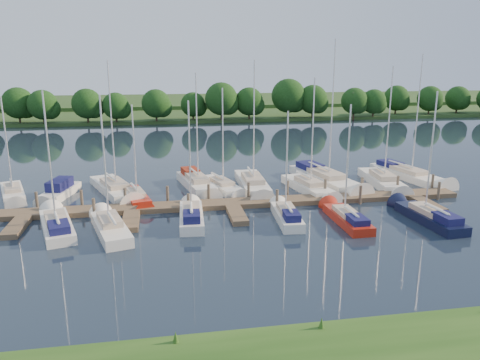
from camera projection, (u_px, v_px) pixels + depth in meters
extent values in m
plane|color=#1A2334|center=(249.00, 242.00, 31.29)|extent=(260.00, 260.00, 0.00)
cube|color=#493829|center=(231.00, 204.00, 38.87)|extent=(40.00, 2.00, 0.40)
cube|color=#493829|center=(16.00, 227.00, 33.39)|extent=(1.20, 4.00, 0.40)
cube|color=#493829|center=(131.00, 221.00, 34.70)|extent=(1.20, 4.00, 0.40)
cube|color=#493829|center=(237.00, 215.00, 36.01)|extent=(1.20, 4.00, 0.40)
cube|color=#493829|center=(336.00, 210.00, 37.32)|extent=(1.20, 4.00, 0.40)
cube|color=#493829|center=(428.00, 205.00, 38.63)|extent=(1.20, 4.00, 0.40)
cylinder|color=#473D33|center=(37.00, 204.00, 37.46)|extent=(0.24, 0.24, 2.00)
cylinder|color=#473D33|center=(82.00, 202.00, 38.03)|extent=(0.24, 0.24, 2.00)
cylinder|color=#473D33|center=(125.00, 200.00, 38.60)|extent=(0.24, 0.24, 2.00)
cylinder|color=#473D33|center=(168.00, 198.00, 39.16)|extent=(0.24, 0.24, 2.00)
cylinder|color=#473D33|center=(209.00, 196.00, 39.73)|extent=(0.24, 0.24, 2.00)
cylinder|color=#473D33|center=(249.00, 194.00, 40.29)|extent=(0.24, 0.24, 2.00)
cylinder|color=#473D33|center=(287.00, 192.00, 40.86)|extent=(0.24, 0.24, 2.00)
cylinder|color=#473D33|center=(325.00, 190.00, 41.43)|extent=(0.24, 0.24, 2.00)
cylinder|color=#473D33|center=(362.00, 188.00, 41.99)|extent=(0.24, 0.24, 2.00)
cylinder|color=#473D33|center=(397.00, 187.00, 42.56)|extent=(0.24, 0.24, 2.00)
cylinder|color=#473D33|center=(432.00, 185.00, 43.12)|extent=(0.24, 0.24, 2.00)
cylinder|color=#473D33|center=(94.00, 211.00, 35.76)|extent=(0.24, 0.24, 2.00)
cylinder|color=#473D33|center=(189.00, 206.00, 36.94)|extent=(0.24, 0.24, 2.00)
cylinder|color=#473D33|center=(277.00, 201.00, 38.12)|extent=(0.24, 0.24, 2.00)
cylinder|color=#473D33|center=(360.00, 197.00, 39.30)|extent=(0.24, 0.24, 2.00)
cylinder|color=#473D33|center=(438.00, 193.00, 40.48)|extent=(0.24, 0.24, 2.00)
cube|color=#243F18|center=(185.00, 113.00, 102.78)|extent=(180.00, 30.00, 0.60)
cube|color=#365826|center=(180.00, 102.00, 126.53)|extent=(220.00, 40.00, 1.40)
cylinder|color=#38281C|center=(7.00, 120.00, 83.62)|extent=(0.36, 0.36, 2.72)
sphere|color=black|center=(4.00, 101.00, 82.79)|extent=(6.35, 6.35, 6.35)
sphere|color=black|center=(13.00, 106.00, 83.43)|extent=(4.54, 4.54, 4.54)
cylinder|color=#38281C|center=(43.00, 119.00, 84.81)|extent=(0.36, 0.36, 2.82)
sphere|color=black|center=(41.00, 99.00, 83.95)|extent=(6.57, 6.57, 6.57)
sphere|color=black|center=(50.00, 104.00, 84.60)|extent=(4.69, 4.69, 4.69)
cylinder|color=#38281C|center=(87.00, 117.00, 86.65)|extent=(0.36, 0.36, 2.82)
sphere|color=black|center=(86.00, 99.00, 85.79)|extent=(6.58, 6.58, 6.58)
sphere|color=black|center=(94.00, 103.00, 86.45)|extent=(4.70, 4.70, 4.70)
cylinder|color=#38281C|center=(122.00, 118.00, 88.08)|extent=(0.36, 0.36, 2.15)
sphere|color=black|center=(121.00, 104.00, 87.42)|extent=(5.01, 5.01, 5.01)
sphere|color=black|center=(127.00, 108.00, 87.97)|extent=(3.58, 3.58, 3.58)
cylinder|color=#38281C|center=(151.00, 117.00, 88.31)|extent=(0.36, 0.36, 2.63)
sphere|color=black|center=(150.00, 100.00, 87.50)|extent=(6.14, 6.14, 6.14)
sphere|color=black|center=(157.00, 104.00, 88.13)|extent=(4.39, 4.39, 4.39)
cylinder|color=#38281C|center=(185.00, 117.00, 89.63)|extent=(0.36, 0.36, 2.16)
sphere|color=black|center=(184.00, 103.00, 88.97)|extent=(5.04, 5.04, 5.04)
sphere|color=black|center=(190.00, 107.00, 89.51)|extent=(3.60, 3.60, 3.60)
cylinder|color=#38281C|center=(217.00, 116.00, 89.51)|extent=(0.36, 0.36, 2.51)
sphere|color=black|center=(217.00, 100.00, 88.74)|extent=(5.86, 5.86, 5.86)
sphere|color=black|center=(223.00, 104.00, 89.35)|extent=(4.19, 4.19, 4.19)
cylinder|color=#38281C|center=(249.00, 115.00, 91.29)|extent=(0.36, 0.36, 2.74)
sphere|color=black|center=(249.00, 97.00, 90.45)|extent=(6.39, 6.39, 6.39)
sphere|color=black|center=(256.00, 102.00, 91.09)|extent=(4.57, 4.57, 4.57)
cylinder|color=#38281C|center=(286.00, 116.00, 91.46)|extent=(0.36, 0.36, 2.33)
sphere|color=black|center=(287.00, 101.00, 90.74)|extent=(5.44, 5.44, 5.44)
sphere|color=black|center=(292.00, 105.00, 91.32)|extent=(3.89, 3.89, 3.89)
cylinder|color=#38281C|center=(308.00, 114.00, 95.15)|extent=(0.36, 0.36, 1.99)
sphere|color=black|center=(309.00, 102.00, 94.54)|extent=(4.65, 4.65, 4.65)
sphere|color=black|center=(313.00, 105.00, 95.06)|extent=(3.32, 3.32, 3.32)
cylinder|color=#38281C|center=(342.00, 113.00, 94.68)|extent=(0.36, 0.36, 2.60)
sphere|color=black|center=(343.00, 97.00, 93.88)|extent=(6.06, 6.06, 6.06)
sphere|color=black|center=(348.00, 101.00, 94.50)|extent=(4.33, 4.33, 4.33)
cylinder|color=#38281C|center=(368.00, 112.00, 98.14)|extent=(0.36, 0.36, 2.03)
sphere|color=black|center=(369.00, 101.00, 97.52)|extent=(4.73, 4.73, 4.73)
sphere|color=black|center=(373.00, 104.00, 98.04)|extent=(3.38, 3.38, 3.38)
cylinder|color=#38281C|center=(399.00, 111.00, 97.27)|extent=(0.36, 0.36, 2.79)
sphere|color=black|center=(401.00, 94.00, 96.42)|extent=(6.51, 6.51, 6.51)
sphere|color=black|center=(406.00, 99.00, 97.07)|extent=(4.65, 4.65, 4.65)
cylinder|color=#38281C|center=(428.00, 113.00, 97.48)|extent=(0.36, 0.36, 2.01)
sphere|color=black|center=(429.00, 101.00, 96.87)|extent=(4.69, 4.69, 4.69)
sphere|color=black|center=(433.00, 104.00, 97.39)|extent=(3.35, 3.35, 3.35)
cylinder|color=#38281C|center=(458.00, 112.00, 98.00)|extent=(0.36, 0.36, 2.16)
sphere|color=black|center=(460.00, 99.00, 97.34)|extent=(5.05, 5.05, 5.05)
sphere|color=black|center=(463.00, 103.00, 97.89)|extent=(3.61, 3.61, 3.61)
cube|color=white|center=(13.00, 194.00, 41.82)|extent=(3.59, 6.33, 0.98)
cone|color=white|center=(15.00, 203.00, 39.23)|extent=(1.50, 2.30, 0.86)
cube|color=#BCA891|center=(12.00, 188.00, 41.41)|extent=(2.10, 3.02, 0.45)
cylinder|color=silver|center=(7.00, 144.00, 40.15)|extent=(0.12, 0.12, 8.25)
cylinder|color=silver|center=(11.00, 182.00, 42.10)|extent=(0.98, 2.63, 0.10)
cylinder|color=white|center=(11.00, 182.00, 42.10)|extent=(0.98, 2.38, 0.20)
cube|color=white|center=(61.00, 194.00, 41.69)|extent=(2.91, 5.47, 1.10)
cone|color=white|center=(47.00, 203.00, 39.17)|extent=(1.21, 1.72, 0.86)
cube|color=#151649|center=(60.00, 185.00, 41.47)|extent=(2.02, 3.11, 0.99)
cube|color=white|center=(114.00, 190.00, 43.07)|extent=(5.13, 8.48, 1.12)
cone|color=white|center=(128.00, 201.00, 39.67)|extent=(2.12, 3.10, 1.15)
cube|color=#BCA891|center=(115.00, 184.00, 42.55)|extent=(2.95, 4.07, 0.51)
cylinder|color=silver|center=(112.00, 125.00, 40.86)|extent=(0.12, 0.12, 11.09)
cylinder|color=silver|center=(110.00, 176.00, 43.47)|extent=(1.44, 3.48, 0.10)
cylinder|color=white|center=(110.00, 176.00, 43.47)|extent=(1.38, 3.13, 0.20)
cube|color=#AC200F|center=(136.00, 198.00, 40.52)|extent=(2.91, 5.90, 0.94)
cone|color=#AC200F|center=(143.00, 208.00, 38.00)|extent=(1.25, 2.12, 0.80)
cube|color=#BCA891|center=(136.00, 193.00, 40.13)|extent=(1.77, 2.77, 0.43)
cylinder|color=silver|center=(134.00, 151.00, 38.95)|extent=(0.12, 0.12, 7.67)
cylinder|color=silver|center=(134.00, 187.00, 40.80)|extent=(0.71, 2.51, 0.10)
cylinder|color=white|center=(134.00, 187.00, 40.80)|extent=(0.74, 2.25, 0.20)
cube|color=white|center=(196.00, 186.00, 44.62)|extent=(3.43, 7.61, 1.25)
cone|color=white|center=(207.00, 196.00, 41.29)|extent=(1.50, 2.72, 1.03)
cube|color=#BCA891|center=(197.00, 178.00, 44.08)|extent=(2.15, 3.54, 0.57)
cube|color=maroon|center=(190.00, 171.00, 46.25)|extent=(1.84, 2.44, 0.62)
cylinder|color=silver|center=(197.00, 128.00, 42.55)|extent=(0.12, 0.12, 9.93)
cylinder|color=silver|center=(194.00, 171.00, 44.97)|extent=(0.73, 3.27, 0.10)
cylinder|color=white|center=(194.00, 171.00, 44.97)|extent=(0.76, 2.92, 0.20)
cube|color=white|center=(220.00, 187.00, 44.10)|extent=(3.66, 6.75, 0.97)
cone|color=white|center=(236.00, 196.00, 41.29)|extent=(1.54, 2.44, 0.91)
cube|color=#BCA891|center=(222.00, 182.00, 43.67)|extent=(2.17, 3.20, 0.44)
cylinder|color=silver|center=(223.00, 137.00, 42.32)|extent=(0.12, 0.12, 8.77)
cylinder|color=silver|center=(217.00, 176.00, 44.42)|extent=(0.96, 2.82, 0.10)
cylinder|color=white|center=(217.00, 176.00, 44.42)|extent=(0.96, 2.54, 0.20)
cube|color=white|center=(252.00, 185.00, 44.68)|extent=(2.51, 8.25, 1.20)
cone|color=white|center=(260.00, 198.00, 40.75)|extent=(1.22, 2.90, 1.15)
cube|color=#BCA891|center=(253.00, 179.00, 44.09)|extent=(1.82, 3.73, 0.54)
cylinder|color=silver|center=(254.00, 122.00, 42.35)|extent=(0.12, 0.12, 11.06)
cylinder|color=silver|center=(251.00, 171.00, 45.16)|extent=(0.20, 3.69, 0.10)
cylinder|color=white|center=(251.00, 171.00, 45.16)|extent=(0.29, 3.28, 0.20)
cube|color=white|center=(307.00, 189.00, 43.54)|extent=(3.22, 7.34, 1.19)
cone|color=white|center=(326.00, 199.00, 40.31)|extent=(1.42, 2.62, 0.99)
cube|color=#BCA891|center=(309.00, 182.00, 43.02)|extent=(2.04, 3.41, 0.54)
cylinder|color=silver|center=(313.00, 132.00, 41.54)|extent=(0.12, 0.12, 9.58)
cylinder|color=silver|center=(304.00, 174.00, 43.88)|extent=(0.67, 3.16, 0.10)
cylinder|color=white|center=(304.00, 174.00, 43.88)|extent=(0.70, 2.83, 0.20)
cube|color=white|center=(323.00, 180.00, 46.54)|extent=(4.60, 9.90, 1.23)
cone|color=white|center=(351.00, 193.00, 42.24)|extent=(2.00, 3.55, 1.34)
cube|color=#BCA891|center=(326.00, 174.00, 45.91)|extent=(2.85, 4.62, 0.56)
cube|color=#151649|center=(310.00, 166.00, 48.71)|extent=(2.43, 3.19, 0.62)
cylinder|color=silver|center=(332.00, 110.00, 43.90)|extent=(0.12, 0.12, 12.90)
cylinder|color=silver|center=(319.00, 166.00, 47.08)|extent=(0.99, 4.23, 0.10)
cylinder|color=white|center=(319.00, 166.00, 47.08)|extent=(0.99, 3.78, 0.20)
cube|color=white|center=(381.00, 183.00, 45.71)|extent=(2.91, 7.92, 1.25)
cone|color=white|center=(397.00, 194.00, 41.97)|extent=(1.34, 2.80, 1.08)
cube|color=#BCA891|center=(383.00, 175.00, 45.13)|extent=(1.96, 3.63, 0.57)
cylinder|color=silver|center=(389.00, 124.00, 43.49)|extent=(0.12, 0.12, 10.46)
cylinder|color=silver|center=(379.00, 168.00, 46.14)|extent=(0.44, 3.48, 0.10)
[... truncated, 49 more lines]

